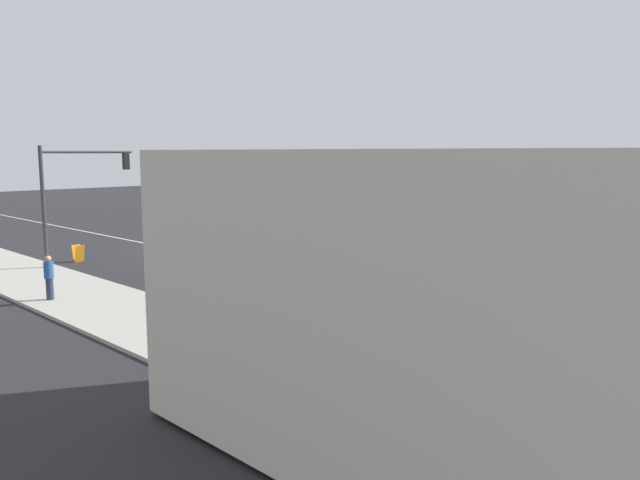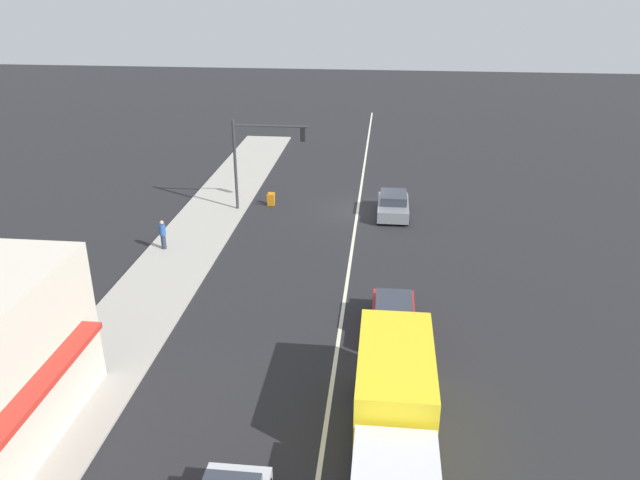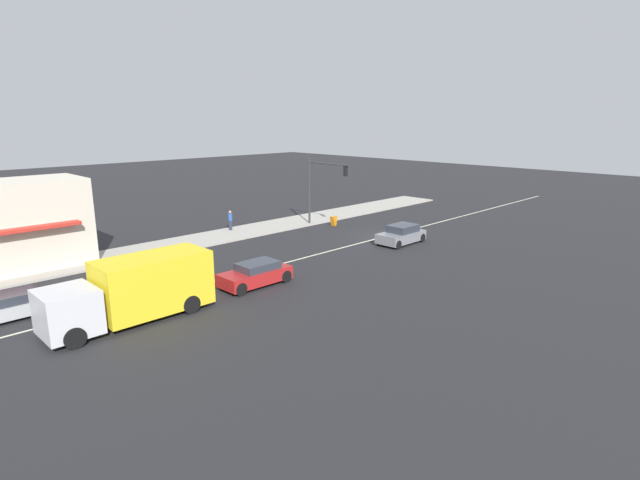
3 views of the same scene
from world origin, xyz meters
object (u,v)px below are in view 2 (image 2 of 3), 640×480
at_px(pedestrian, 163,234).
at_px(hatchback_red, 393,317).
at_px(traffic_signal_main, 258,151).
at_px(suv_grey, 393,205).
at_px(warning_aframe_sign, 271,199).
at_px(delivery_truck, 395,406).

height_order(pedestrian, hatchback_red, pedestrian).
distance_m(traffic_signal_main, suv_grey, 8.93).
bearing_deg(warning_aframe_sign, suv_grey, 173.44).
bearing_deg(warning_aframe_sign, traffic_signal_main, 62.03).
bearing_deg(pedestrian, delivery_truck, 131.71).
xyz_separation_m(pedestrian, delivery_truck, (-12.27, 13.77, 0.50)).
height_order(delivery_truck, suv_grey, delivery_truck).
distance_m(delivery_truck, suv_grey, 20.45).
distance_m(traffic_signal_main, warning_aframe_sign, 3.65).
relative_size(delivery_truck, suv_grey, 1.95).
relative_size(warning_aframe_sign, hatchback_red, 0.21).
bearing_deg(pedestrian, warning_aframe_sign, -120.64).
height_order(warning_aframe_sign, suv_grey, suv_grey).
bearing_deg(hatchback_red, traffic_signal_main, -58.28).
bearing_deg(traffic_signal_main, suv_grey, -179.27).
height_order(warning_aframe_sign, delivery_truck, delivery_truck).
xyz_separation_m(traffic_signal_main, pedestrian, (3.95, 6.56, -2.93)).
relative_size(delivery_truck, hatchback_red, 1.86).
xyz_separation_m(pedestrian, suv_grey, (-12.27, -6.66, -0.30)).
bearing_deg(suv_grey, delivery_truck, 90.00).
bearing_deg(traffic_signal_main, warning_aframe_sign, -117.97).
xyz_separation_m(warning_aframe_sign, hatchback_red, (-7.79, 14.47, 0.22)).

